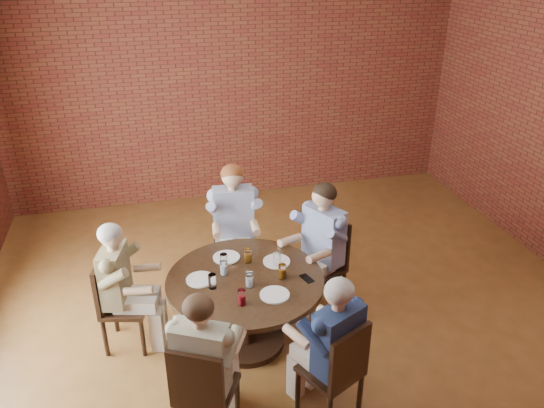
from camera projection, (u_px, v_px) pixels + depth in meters
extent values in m
plane|color=brown|center=(306.00, 338.00, 5.21)|extent=(7.00, 7.00, 0.00)
plane|color=brown|center=(235.00, 84.00, 7.50)|extent=(7.00, 0.00, 7.00)
cylinder|color=black|center=(247.00, 340.00, 5.14)|extent=(0.72, 0.72, 0.06)
cylinder|color=black|center=(246.00, 313.00, 5.00)|extent=(0.21, 0.21, 0.64)
cylinder|color=#342213|center=(245.00, 280.00, 4.83)|extent=(1.45, 1.45, 0.05)
cube|color=black|center=(318.00, 269.00, 5.53)|extent=(0.61, 0.61, 0.04)
cube|color=black|center=(333.00, 239.00, 5.53)|extent=(0.24, 0.42, 0.52)
cylinder|color=black|center=(291.00, 286.00, 5.65)|extent=(0.04, 0.04, 0.41)
cylinder|color=black|center=(317.00, 303.00, 5.38)|extent=(0.04, 0.04, 0.41)
cylinder|color=black|center=(317.00, 272.00, 5.88)|extent=(0.04, 0.04, 0.41)
cylinder|color=black|center=(343.00, 288.00, 5.62)|extent=(0.04, 0.04, 0.41)
cube|color=black|center=(235.00, 247.00, 5.94)|extent=(0.50, 0.50, 0.04)
cube|color=black|center=(233.00, 216.00, 6.00)|extent=(0.46, 0.08, 0.52)
cylinder|color=black|center=(220.00, 275.00, 5.84)|extent=(0.04, 0.04, 0.41)
cylinder|color=black|center=(255.00, 272.00, 5.89)|extent=(0.04, 0.04, 0.41)
cylinder|color=black|center=(217.00, 256.00, 6.19)|extent=(0.04, 0.04, 0.41)
cylinder|color=black|center=(251.00, 253.00, 6.24)|extent=(0.04, 0.04, 0.41)
cube|color=black|center=(126.00, 307.00, 4.96)|extent=(0.50, 0.50, 0.04)
cube|color=black|center=(102.00, 284.00, 4.85)|extent=(0.14, 0.41, 0.47)
cylinder|color=black|center=(143.00, 338.00, 4.91)|extent=(0.04, 0.04, 0.41)
cylinder|color=black|center=(151.00, 314.00, 5.22)|extent=(0.04, 0.04, 0.41)
cylinder|color=black|center=(105.00, 338.00, 4.91)|extent=(0.04, 0.04, 0.41)
cylinder|color=black|center=(115.00, 314.00, 5.22)|extent=(0.04, 0.04, 0.41)
cube|color=black|center=(207.00, 389.00, 4.04)|extent=(0.57, 0.57, 0.04)
cube|color=black|center=(196.00, 382.00, 3.76)|extent=(0.39, 0.23, 0.48)
cylinder|color=black|center=(237.00, 398.00, 4.26)|extent=(0.04, 0.04, 0.41)
cylinder|color=black|center=(195.00, 389.00, 4.34)|extent=(0.04, 0.04, 0.41)
cube|color=black|center=(330.00, 370.00, 4.22)|extent=(0.56, 0.56, 0.04)
cube|color=black|center=(350.00, 358.00, 3.98)|extent=(0.39, 0.22, 0.48)
cylinder|color=black|center=(328.00, 369.00, 4.55)|extent=(0.04, 0.04, 0.41)
cylinder|color=black|center=(298.00, 389.00, 4.34)|extent=(0.04, 0.04, 0.41)
cylinder|color=black|center=(360.00, 393.00, 4.30)|extent=(0.04, 0.04, 0.41)
cylinder|color=white|center=(277.00, 261.00, 5.06)|extent=(0.26, 0.26, 0.01)
cylinder|color=white|center=(226.00, 257.00, 5.13)|extent=(0.26, 0.26, 0.01)
cylinder|color=white|center=(200.00, 279.00, 4.79)|extent=(0.26, 0.26, 0.01)
cylinder|color=white|center=(275.00, 295.00, 4.58)|extent=(0.26, 0.26, 0.01)
cylinder|color=white|center=(277.00, 260.00, 4.96)|extent=(0.07, 0.07, 0.14)
cylinder|color=white|center=(248.00, 255.00, 5.04)|extent=(0.07, 0.07, 0.14)
cylinder|color=white|center=(224.00, 261.00, 4.96)|extent=(0.07, 0.07, 0.14)
cylinder|color=white|center=(224.00, 268.00, 4.85)|extent=(0.07, 0.07, 0.14)
cylinder|color=white|center=(212.00, 281.00, 4.65)|extent=(0.07, 0.07, 0.14)
cylinder|color=white|center=(242.00, 297.00, 4.44)|extent=(0.07, 0.07, 0.14)
cylinder|color=white|center=(249.00, 280.00, 4.68)|extent=(0.07, 0.07, 0.14)
cylinder|color=white|center=(282.00, 271.00, 4.80)|extent=(0.07, 0.07, 0.14)
cube|color=black|center=(307.00, 278.00, 4.81)|extent=(0.11, 0.16, 0.01)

